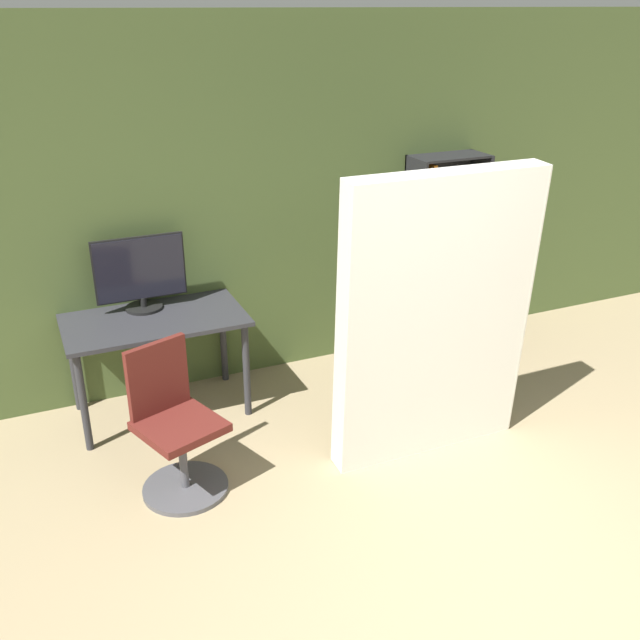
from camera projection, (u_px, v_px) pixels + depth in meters
wall_back at (286, 202)px, 5.39m from camera, size 8.00×0.06×2.70m
desk at (156, 331)px, 4.94m from camera, size 1.23×0.69×0.74m
monitor at (140, 272)px, 4.95m from camera, size 0.63×0.26×0.53m
office_chair at (176, 434)px, 4.24m from camera, size 0.56×0.56×0.93m
bookshelf at (433, 259)px, 5.95m from camera, size 0.62×0.32×1.63m
mattress_near at (436, 320)px, 4.39m from camera, size 1.29×0.26×1.87m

